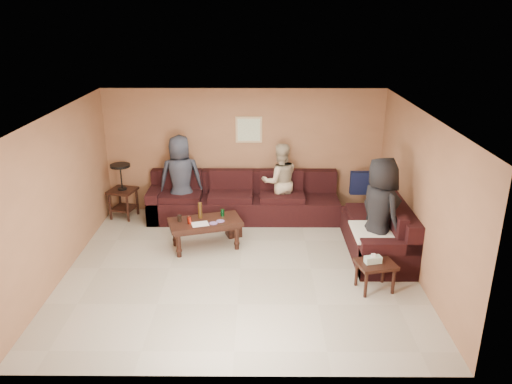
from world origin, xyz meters
TOP-DOWN VIEW (x-y plane):
  - room at (0.00, 0.00)m, footprint 5.60×5.50m
  - sectional_sofa at (0.81, 1.52)m, footprint 4.65×2.90m
  - coffee_table at (-0.63, 0.76)m, footprint 1.35×0.94m
  - end_table_left at (-2.39, 2.11)m, footprint 0.59×0.59m
  - side_table_right at (2.01, -0.62)m, footprint 0.62×0.55m
  - waste_bin at (-0.17, 1.24)m, footprint 0.33×0.33m
  - wall_art at (0.10, 2.48)m, footprint 0.52×0.04m
  - person_left at (-1.21, 2.02)m, footprint 0.90×0.66m
  - person_middle at (0.71, 2.10)m, footprint 0.83×0.70m
  - person_right at (2.22, 0.22)m, footprint 0.87×1.03m

SIDE VIEW (x-z plane):
  - waste_bin at x=-0.17m, z-range 0.00..0.31m
  - sectional_sofa at x=0.81m, z-range -0.16..0.81m
  - side_table_right at x=2.01m, z-range 0.09..0.68m
  - coffee_table at x=-0.63m, z-range 0.04..0.83m
  - end_table_left at x=-2.39m, z-range 0.03..1.12m
  - person_middle at x=0.71m, z-range 0.00..1.52m
  - person_left at x=-1.21m, z-range 0.00..1.69m
  - person_right at x=2.22m, z-range 0.00..1.80m
  - room at x=0.00m, z-range 0.41..2.91m
  - wall_art at x=0.10m, z-range 1.44..1.96m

